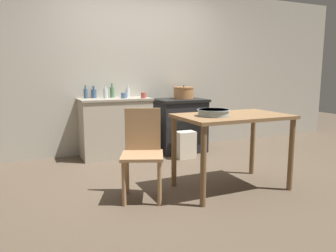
# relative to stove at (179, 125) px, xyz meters

# --- Properties ---
(ground_plane) EXTENTS (14.00, 14.00, 0.00)m
(ground_plane) POSITION_rel_stove_xyz_m (-0.58, -1.23, -0.42)
(ground_plane) COLOR brown
(wall_back) EXTENTS (8.00, 0.07, 2.55)m
(wall_back) POSITION_rel_stove_xyz_m (-0.58, 0.35, 0.86)
(wall_back) COLOR #B2AD9E
(wall_back) RESTS_ON ground_plane
(counter_cabinet) EXTENTS (1.04, 0.53, 0.86)m
(counter_cabinet) POSITION_rel_stove_xyz_m (-1.01, 0.07, 0.02)
(counter_cabinet) COLOR #B2A893
(counter_cabinet) RESTS_ON ground_plane
(stove) EXTENTS (0.76, 0.67, 0.83)m
(stove) POSITION_rel_stove_xyz_m (0.00, 0.00, 0.00)
(stove) COLOR black
(stove) RESTS_ON ground_plane
(work_table) EXTENTS (1.16, 0.72, 0.80)m
(work_table) POSITION_rel_stove_xyz_m (-0.25, -1.78, 0.27)
(work_table) COLOR olive
(work_table) RESTS_ON ground_plane
(chair) EXTENTS (0.52, 0.52, 0.88)m
(chair) POSITION_rel_stove_xyz_m (-1.20, -1.63, 0.06)
(chair) COLOR #A87F56
(chair) RESTS_ON ground_plane
(flour_sack) EXTENTS (0.27, 0.19, 0.39)m
(flour_sack) POSITION_rel_stove_xyz_m (-0.12, -0.46, -0.22)
(flour_sack) COLOR beige
(flour_sack) RESTS_ON ground_plane
(stock_pot) EXTENTS (0.33, 0.33, 0.21)m
(stock_pot) POSITION_rel_stove_xyz_m (0.10, 0.05, 0.50)
(stock_pot) COLOR #B77A47
(stock_pot) RESTS_ON stove
(mixing_bowl_large) EXTENTS (0.33, 0.33, 0.07)m
(mixing_bowl_large) POSITION_rel_stove_xyz_m (-0.49, -1.79, 0.42)
(mixing_bowl_large) COLOR #93A8B2
(mixing_bowl_large) RESTS_ON work_table
(bottle_far_left) EXTENTS (0.06, 0.06, 0.19)m
(bottle_far_left) POSITION_rel_stove_xyz_m (-0.76, 0.26, 0.52)
(bottle_far_left) COLOR silver
(bottle_far_left) RESTS_ON counter_cabinet
(bottle_left) EXTENTS (0.06, 0.06, 0.19)m
(bottle_left) POSITION_rel_stove_xyz_m (-1.13, 0.12, 0.52)
(bottle_left) COLOR silver
(bottle_left) RESTS_ON counter_cabinet
(bottle_mid_left) EXTENTS (0.07, 0.07, 0.21)m
(bottle_mid_left) POSITION_rel_stove_xyz_m (-1.01, 0.22, 0.53)
(bottle_mid_left) COLOR #517F5B
(bottle_mid_left) RESTS_ON counter_cabinet
(bottle_center_left) EXTENTS (0.08, 0.08, 0.17)m
(bottle_center_left) POSITION_rel_stove_xyz_m (-1.28, 0.25, 0.52)
(bottle_center_left) COLOR #3D5675
(bottle_center_left) RESTS_ON counter_cabinet
(bottle_center) EXTENTS (0.06, 0.06, 0.19)m
(bottle_center) POSITION_rel_stove_xyz_m (-1.40, 0.23, 0.52)
(bottle_center) COLOR #3D5675
(bottle_center) RESTS_ON counter_cabinet
(cup_center_right) EXTENTS (0.09, 0.09, 0.08)m
(cup_center_right) POSITION_rel_stove_xyz_m (-0.89, 0.02, 0.49)
(cup_center_right) COLOR #4C6B99
(cup_center_right) RESTS_ON counter_cabinet
(cup_mid_right) EXTENTS (0.08, 0.08, 0.08)m
(cup_mid_right) POSITION_rel_stove_xyz_m (-0.62, -0.08, 0.49)
(cup_mid_right) COLOR #B74C42
(cup_mid_right) RESTS_ON counter_cabinet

